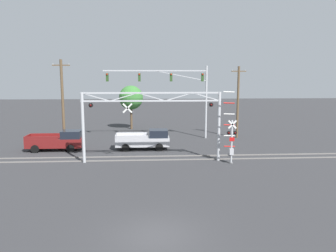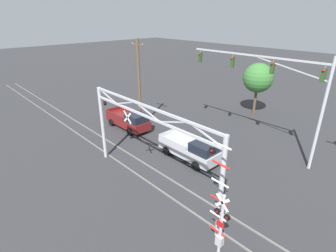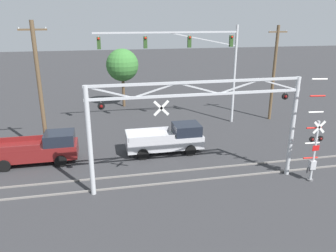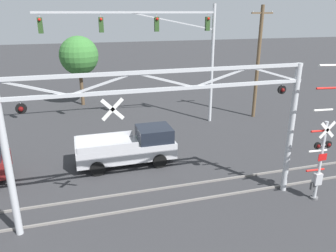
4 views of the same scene
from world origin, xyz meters
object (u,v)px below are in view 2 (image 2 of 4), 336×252
(pickup_truck_lead, at_px, (191,149))
(utility_pole_left, at_px, (139,84))
(traffic_signal_span, at_px, (282,85))
(pickup_truck_following, at_px, (129,120))
(background_tree_beyond_span, at_px, (258,78))
(crossing_gantry, at_px, (148,135))
(crossing_signal_mast, at_px, (220,224))

(pickup_truck_lead, xyz_separation_m, utility_pole_left, (-8.67, 1.28, 3.81))
(traffic_signal_span, xyz_separation_m, pickup_truck_lead, (-4.14, -5.96, -5.28))
(pickup_truck_lead, distance_m, pickup_truck_following, 8.97)
(pickup_truck_lead, bearing_deg, background_tree_beyond_span, 98.84)
(crossing_gantry, xyz_separation_m, pickup_truck_following, (-9.57, 5.08, -3.14))
(crossing_gantry, relative_size, traffic_signal_span, 0.98)
(traffic_signal_span, relative_size, pickup_truck_lead, 2.26)
(traffic_signal_span, distance_m, pickup_truck_following, 15.34)
(pickup_truck_following, xyz_separation_m, background_tree_beyond_span, (6.83, 13.82, 3.55))
(crossing_gantry, distance_m, crossing_signal_mast, 7.28)
(pickup_truck_following, bearing_deg, traffic_signal_span, 24.51)
(utility_pole_left, bearing_deg, crossing_signal_mast, -24.85)
(traffic_signal_span, height_order, pickup_truck_lead, traffic_signal_span)
(crossing_gantry, relative_size, utility_pole_left, 1.32)
(utility_pole_left, distance_m, background_tree_beyond_span, 14.12)
(crossing_signal_mast, height_order, background_tree_beyond_span, background_tree_beyond_span)
(crossing_signal_mast, relative_size, traffic_signal_span, 0.50)
(crossing_gantry, distance_m, utility_pole_left, 11.27)
(traffic_signal_span, distance_m, utility_pole_left, 13.72)
(crossing_signal_mast, bearing_deg, traffic_signal_span, 105.38)
(crossing_signal_mast, height_order, traffic_signal_span, traffic_signal_span)
(crossing_gantry, height_order, utility_pole_left, utility_pole_left)
(pickup_truck_lead, distance_m, utility_pole_left, 9.56)
(crossing_signal_mast, relative_size, pickup_truck_following, 1.12)
(crossing_gantry, bearing_deg, background_tree_beyond_span, 98.26)
(crossing_gantry, height_order, pickup_truck_lead, crossing_gantry)
(crossing_gantry, distance_m, pickup_truck_lead, 6.01)
(crossing_signal_mast, relative_size, utility_pole_left, 0.68)
(crossing_gantry, bearing_deg, crossing_signal_mast, -9.16)
(pickup_truck_lead, height_order, pickup_truck_following, same)
(crossing_signal_mast, bearing_deg, utility_pole_left, 155.15)
(crossing_signal_mast, bearing_deg, background_tree_beyond_span, 115.71)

